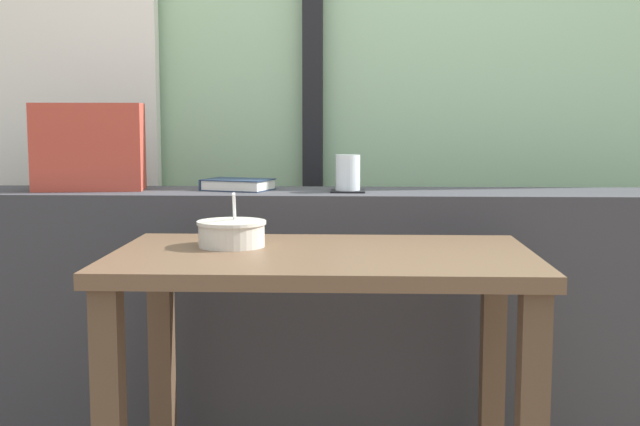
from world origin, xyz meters
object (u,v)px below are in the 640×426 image
juice_glass (346,174)px  soup_bowl (230,234)px  throw_pillow (87,147)px  closed_book (236,185)px  coaster_square (346,191)px  breakfast_table (321,307)px

juice_glass → soup_bowl: juice_glass is taller
throw_pillow → soup_bowl: size_ratio=1.86×
closed_book → soup_bowl: soup_bowl is taller
coaster_square → soup_bowl: (-0.28, -0.45, -0.07)m
coaster_square → throw_pillow: size_ratio=0.31×
soup_bowl → closed_book: bearing=96.2°
closed_book → throw_pillow: 0.46m
breakfast_table → soup_bowl: size_ratio=5.71×
coaster_square → juice_glass: juice_glass is taller
coaster_square → closed_book: closed_book is taller
coaster_square → throw_pillow: throw_pillow is taller
coaster_square → soup_bowl: 0.53m
soup_bowl → breakfast_table: bearing=-19.1°
breakfast_table → closed_book: size_ratio=4.33×
soup_bowl → juice_glass: bearing=58.1°
breakfast_table → throw_pillow: throw_pillow is taller
breakfast_table → soup_bowl: (-0.22, 0.08, 0.16)m
breakfast_table → coaster_square: bearing=84.1°
juice_glass → closed_book: (-0.33, 0.05, -0.04)m
breakfast_table → coaster_square: 0.57m
juice_glass → throw_pillow: 0.78m
breakfast_table → juice_glass: 0.60m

